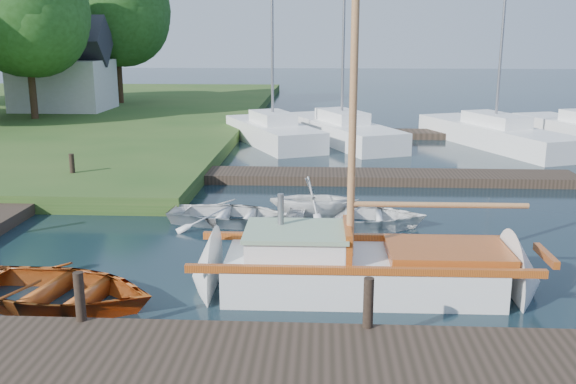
{
  "coord_description": "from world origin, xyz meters",
  "views": [
    {
      "loc": [
        0.76,
        -14.16,
        4.68
      ],
      "look_at": [
        0.0,
        0.0,
        1.2
      ],
      "focal_mm": 40.0,
      "sensor_mm": 36.0,
      "label": 1
    }
  ],
  "objects_px": {
    "marina_boat_1": "(342,129)",
    "tree_3": "(26,11)",
    "mooring_post_1": "(80,297)",
    "tender_a": "(230,211)",
    "tender_c": "(357,213)",
    "marina_boat_3": "(495,133)",
    "dinghy": "(55,284)",
    "house_c": "(63,73)",
    "mooring_post_5": "(72,167)",
    "tree_7": "(116,9)",
    "tender_b": "(313,195)",
    "marina_boat_0": "(273,131)",
    "mooring_post_2": "(368,303)",
    "sailboat": "(369,273)"
  },
  "relations": [
    {
      "from": "marina_boat_1",
      "to": "tree_3",
      "type": "relative_size",
      "value": 1.08
    },
    {
      "from": "mooring_post_1",
      "to": "tender_a",
      "type": "height_order",
      "value": "mooring_post_1"
    },
    {
      "from": "mooring_post_1",
      "to": "tender_c",
      "type": "relative_size",
      "value": 0.23
    },
    {
      "from": "tender_a",
      "to": "marina_boat_3",
      "type": "bearing_deg",
      "value": -32.34
    },
    {
      "from": "dinghy",
      "to": "house_c",
      "type": "relative_size",
      "value": 0.71
    },
    {
      "from": "mooring_post_5",
      "to": "tree_7",
      "type": "height_order",
      "value": "tree_7"
    },
    {
      "from": "marina_boat_3",
      "to": "tree_3",
      "type": "relative_size",
      "value": 1.23
    },
    {
      "from": "tender_b",
      "to": "tender_c",
      "type": "distance_m",
      "value": 1.4
    },
    {
      "from": "tender_c",
      "to": "tree_3",
      "type": "bearing_deg",
      "value": 45.76
    },
    {
      "from": "marina_boat_0",
      "to": "house_c",
      "type": "distance_m",
      "value": 15.11
    },
    {
      "from": "mooring_post_5",
      "to": "marina_boat_0",
      "type": "xyz_separation_m",
      "value": [
        5.58,
        8.87,
        -0.13
      ]
    },
    {
      "from": "mooring_post_5",
      "to": "marina_boat_1",
      "type": "bearing_deg",
      "value": 47.89
    },
    {
      "from": "mooring_post_2",
      "to": "tender_a",
      "type": "xyz_separation_m",
      "value": [
        -3.07,
        6.48,
        -0.38
      ]
    },
    {
      "from": "tender_c",
      "to": "marina_boat_3",
      "type": "bearing_deg",
      "value": -25.19
    },
    {
      "from": "mooring_post_5",
      "to": "marina_boat_1",
      "type": "xyz_separation_m",
      "value": [
        8.63,
        9.55,
        -0.14
      ]
    },
    {
      "from": "marina_boat_1",
      "to": "marina_boat_3",
      "type": "bearing_deg",
      "value": -120.55
    },
    {
      "from": "mooring_post_2",
      "to": "marina_boat_3",
      "type": "height_order",
      "value": "marina_boat_3"
    },
    {
      "from": "tender_a",
      "to": "tender_c",
      "type": "height_order",
      "value": "tender_c"
    },
    {
      "from": "mooring_post_1",
      "to": "mooring_post_2",
      "type": "xyz_separation_m",
      "value": [
        4.5,
        0.0,
        0.0
      ]
    },
    {
      "from": "tender_a",
      "to": "mooring_post_1",
      "type": "bearing_deg",
      "value": 173.74
    },
    {
      "from": "tender_a",
      "to": "marina_boat_3",
      "type": "distance_m",
      "value": 15.67
    },
    {
      "from": "sailboat",
      "to": "house_c",
      "type": "distance_m",
      "value": 29.42
    },
    {
      "from": "marina_boat_0",
      "to": "mooring_post_2",
      "type": "bearing_deg",
      "value": 163.98
    },
    {
      "from": "tender_a",
      "to": "tree_3",
      "type": "bearing_deg",
      "value": 43.1
    },
    {
      "from": "mooring_post_1",
      "to": "tree_3",
      "type": "bearing_deg",
      "value": 115.51
    },
    {
      "from": "marina_boat_0",
      "to": "tree_7",
      "type": "relative_size",
      "value": 1.15
    },
    {
      "from": "tender_b",
      "to": "marina_boat_0",
      "type": "distance_m",
      "value": 11.89
    },
    {
      "from": "mooring_post_1",
      "to": "mooring_post_5",
      "type": "bearing_deg",
      "value": 111.8
    },
    {
      "from": "mooring_post_2",
      "to": "tender_b",
      "type": "xyz_separation_m",
      "value": [
        -0.96,
        7.14,
        -0.11
      ]
    },
    {
      "from": "mooring_post_2",
      "to": "tree_3",
      "type": "xyz_separation_m",
      "value": [
        -15.5,
        23.05,
        5.11
      ]
    },
    {
      "from": "sailboat",
      "to": "tree_3",
      "type": "distance_m",
      "value": 26.65
    },
    {
      "from": "mooring_post_5",
      "to": "tree_7",
      "type": "relative_size",
      "value": 0.09
    },
    {
      "from": "mooring_post_2",
      "to": "marina_boat_0",
      "type": "relative_size",
      "value": 0.07
    },
    {
      "from": "mooring_post_1",
      "to": "sailboat",
      "type": "xyz_separation_m",
      "value": [
        4.67,
        2.2,
        -0.36
      ]
    },
    {
      "from": "mooring_post_5",
      "to": "mooring_post_1",
      "type": "bearing_deg",
      "value": -68.2
    },
    {
      "from": "sailboat",
      "to": "house_c",
      "type": "bearing_deg",
      "value": 121.72
    },
    {
      "from": "mooring_post_1",
      "to": "marina_boat_1",
      "type": "relative_size",
      "value": 0.08
    },
    {
      "from": "tree_3",
      "to": "tree_7",
      "type": "bearing_deg",
      "value": 75.96
    },
    {
      "from": "marina_boat_0",
      "to": "marina_boat_3",
      "type": "distance_m",
      "value": 9.62
    },
    {
      "from": "mooring_post_5",
      "to": "sailboat",
      "type": "xyz_separation_m",
      "value": [
        8.67,
        -7.8,
        -0.36
      ]
    },
    {
      "from": "marina_boat_1",
      "to": "tree_3",
      "type": "height_order",
      "value": "marina_boat_1"
    },
    {
      "from": "mooring_post_2",
      "to": "mooring_post_5",
      "type": "distance_m",
      "value": 13.12
    },
    {
      "from": "mooring_post_2",
      "to": "tree_7",
      "type": "height_order",
      "value": "tree_7"
    },
    {
      "from": "dinghy",
      "to": "tree_3",
      "type": "distance_m",
      "value": 24.63
    },
    {
      "from": "mooring_post_1",
      "to": "marina_boat_1",
      "type": "xyz_separation_m",
      "value": [
        4.63,
        19.55,
        -0.14
      ]
    },
    {
      "from": "house_c",
      "to": "marina_boat_3",
      "type": "bearing_deg",
      "value": -20.44
    },
    {
      "from": "marina_boat_1",
      "to": "dinghy",
      "type": "bearing_deg",
      "value": 139.69
    },
    {
      "from": "mooring_post_1",
      "to": "marina_boat_1",
      "type": "bearing_deg",
      "value": 76.67
    },
    {
      "from": "mooring_post_1",
      "to": "house_c",
      "type": "bearing_deg",
      "value": 112.17
    },
    {
      "from": "marina_boat_1",
      "to": "marina_boat_3",
      "type": "relative_size",
      "value": 0.88
    }
  ]
}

